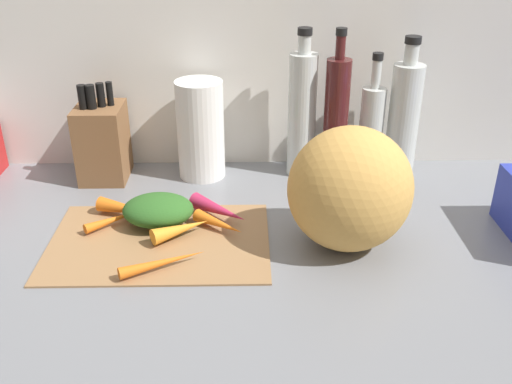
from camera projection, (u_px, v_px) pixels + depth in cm
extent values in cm
cube|color=slate|center=(265.00, 243.00, 115.32)|extent=(170.00, 80.00, 3.00)
cube|color=silver|center=(260.00, 43.00, 135.34)|extent=(170.00, 3.00, 60.00)
cube|color=#997047|center=(159.00, 241.00, 112.57)|extent=(43.05, 29.31, 0.80)
cone|color=orange|center=(179.00, 205.00, 122.28)|extent=(13.82, 3.62, 2.68)
cone|color=orange|center=(163.00, 262.00, 103.12)|extent=(15.47, 8.88, 2.21)
cone|color=#B2264C|center=(219.00, 210.00, 119.29)|extent=(13.14, 11.59, 3.57)
cone|color=orange|center=(181.00, 229.00, 112.63)|extent=(11.91, 9.00, 3.25)
cone|color=orange|center=(219.00, 223.00, 115.13)|extent=(10.96, 9.30, 2.67)
cone|color=orange|center=(114.00, 220.00, 117.21)|extent=(11.07, 9.22, 2.02)
cone|color=orange|center=(130.00, 209.00, 119.78)|extent=(15.02, 8.35, 3.23)
ellipsoid|color=#2D6023|center=(158.00, 210.00, 116.59)|extent=(14.43, 11.10, 6.11)
ellipsoid|color=gold|center=(350.00, 189.00, 106.61)|extent=(23.45, 21.27, 24.18)
cube|color=brown|center=(103.00, 143.00, 135.54)|extent=(10.79, 12.88, 17.93)
cylinder|color=black|center=(82.00, 97.00, 128.80)|extent=(2.00, 2.00, 5.50)
cylinder|color=black|center=(91.00, 97.00, 128.88)|extent=(2.11, 2.11, 5.50)
cylinder|color=black|center=(101.00, 95.00, 130.20)|extent=(1.86, 1.86, 5.50)
cylinder|color=black|center=(110.00, 94.00, 131.01)|extent=(1.52, 1.52, 5.50)
cylinder|color=white|center=(201.00, 130.00, 135.35)|extent=(11.14, 11.14, 23.50)
cylinder|color=silver|center=(302.00, 116.00, 135.25)|extent=(6.62, 6.62, 29.41)
cylinder|color=silver|center=(305.00, 44.00, 127.63)|extent=(2.91, 2.91, 4.18)
cylinder|color=black|center=(305.00, 31.00, 126.32)|extent=(3.35, 3.35, 1.60)
cylinder|color=#471919|center=(336.00, 121.00, 133.35)|extent=(5.76, 5.76, 28.73)
cylinder|color=#471919|center=(341.00, 47.00, 125.65)|extent=(2.19, 2.19, 5.25)
cylinder|color=black|center=(342.00, 32.00, 124.10)|extent=(2.52, 2.52, 1.60)
cylinder|color=silver|center=(371.00, 133.00, 136.23)|extent=(5.72, 5.72, 21.73)
cylinder|color=silver|center=(376.00, 74.00, 129.83)|extent=(2.15, 2.15, 6.51)
cylinder|color=black|center=(378.00, 56.00, 127.99)|extent=(2.48, 2.48, 1.60)
cylinder|color=silver|center=(403.00, 122.00, 135.01)|extent=(7.24, 7.24, 27.16)
cylinder|color=silver|center=(412.00, 54.00, 127.78)|extent=(3.20, 3.20, 4.74)
cylinder|color=black|center=(413.00, 40.00, 126.34)|extent=(3.69, 3.69, 1.60)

